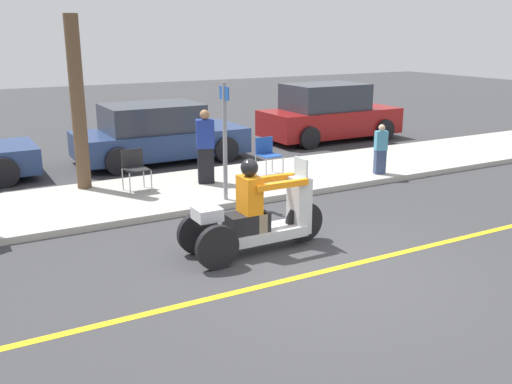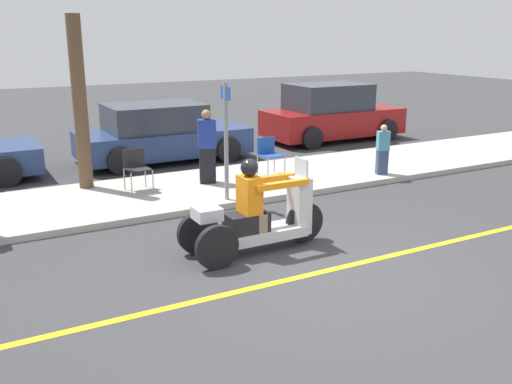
{
  "view_description": "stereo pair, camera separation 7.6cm",
  "coord_description": "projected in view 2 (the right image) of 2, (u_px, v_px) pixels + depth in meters",
  "views": [
    {
      "loc": [
        -4.39,
        -5.91,
        3.2
      ],
      "look_at": [
        -0.49,
        1.13,
        0.92
      ],
      "focal_mm": 40.0,
      "sensor_mm": 36.0,
      "label": 1
    },
    {
      "loc": [
        -4.32,
        -5.94,
        3.2
      ],
      "look_at": [
        -0.49,
        1.13,
        0.92
      ],
      "focal_mm": 40.0,
      "sensor_mm": 36.0,
      "label": 2
    }
  ],
  "objects": [
    {
      "name": "folding_chair_curbside",
      "position": [
        136.0,
        165.0,
        11.34
      ],
      "size": [
        0.48,
        0.48,
        0.82
      ],
      "color": "#A5A8AD",
      "rests_on": "sidewalk_strip"
    },
    {
      "name": "parked_car_lot_center",
      "position": [
        331.0,
        114.0,
        17.17
      ],
      "size": [
        4.2,
        2.02,
        1.7
      ],
      "color": "maroon",
      "rests_on": "ground"
    },
    {
      "name": "parked_car_lot_far",
      "position": [
        160.0,
        134.0,
        14.41
      ],
      "size": [
        4.23,
        2.08,
        1.46
      ],
      "color": "navy",
      "rests_on": "ground"
    },
    {
      "name": "folding_chair_set_back",
      "position": [
        269.0,
        152.0,
        12.58
      ],
      "size": [
        0.48,
        0.48,
        0.82
      ],
      "color": "#A5A8AD",
      "rests_on": "sidewalk_strip"
    },
    {
      "name": "tree_trunk",
      "position": [
        80.0,
        104.0,
        11.21
      ],
      "size": [
        0.28,
        0.28,
        3.41
      ],
      "color": "brown",
      "rests_on": "sidewalk_strip"
    },
    {
      "name": "spectator_with_child",
      "position": [
        383.0,
        150.0,
        12.61
      ],
      "size": [
        0.3,
        0.23,
        1.11
      ],
      "color": "#38476B",
      "rests_on": "sidewalk_strip"
    },
    {
      "name": "ground_plane",
      "position": [
        326.0,
        271.0,
        7.88
      ],
      "size": [
        60.0,
        60.0,
        0.0
      ],
      "primitive_type": "plane",
      "color": "#38383A"
    },
    {
      "name": "motorcycle_trike",
      "position": [
        256.0,
        219.0,
        8.47
      ],
      "size": [
        2.3,
        0.77,
        1.43
      ],
      "color": "black",
      "rests_on": "ground"
    },
    {
      "name": "spectator_far_back",
      "position": [
        207.0,
        148.0,
        11.82
      ],
      "size": [
        0.42,
        0.33,
        1.54
      ],
      "color": "black",
      "rests_on": "sidewalk_strip"
    },
    {
      "name": "sidewalk_strip",
      "position": [
        197.0,
        189.0,
        11.75
      ],
      "size": [
        28.0,
        2.8,
        0.12
      ],
      "color": "#B2ADA3",
      "rests_on": "ground"
    },
    {
      "name": "street_sign",
      "position": [
        226.0,
        137.0,
        10.5
      ],
      "size": [
        0.08,
        0.36,
        2.2
      ],
      "color": "gray",
      "rests_on": "sidewalk_strip"
    },
    {
      "name": "lane_stripe",
      "position": [
        296.0,
        278.0,
        7.65
      ],
      "size": [
        24.0,
        0.12,
        0.01
      ],
      "color": "gold",
      "rests_on": "ground"
    }
  ]
}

